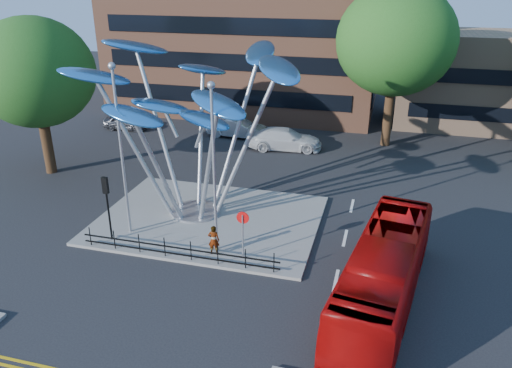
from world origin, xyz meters
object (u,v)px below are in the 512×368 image
(no_entry_sign_island, at_px, (243,227))
(parked_car_mid, at_px, (237,128))
(traffic_light_island, at_px, (106,195))
(red_bus, at_px, (384,273))
(street_lamp_left, at_px, (120,137))
(street_lamp_right, at_px, (214,155))
(parked_car_right, at_px, (285,139))
(tree_right, at_px, (396,41))
(leaf_sculpture, at_px, (190,95))
(pedestrian, at_px, (214,240))
(parked_car_left, at_px, (126,122))
(tree_left, at_px, (35,73))

(no_entry_sign_island, height_order, parked_car_mid, no_entry_sign_island)
(traffic_light_island, bearing_deg, red_bus, -6.83)
(street_lamp_left, height_order, street_lamp_right, street_lamp_left)
(street_lamp_right, distance_m, parked_car_right, 16.45)
(tree_right, relative_size, leaf_sculpture, 0.95)
(pedestrian, distance_m, parked_car_mid, 18.91)
(red_bus, bearing_deg, leaf_sculpture, 160.22)
(parked_car_mid, bearing_deg, tree_right, -81.66)
(tree_right, bearing_deg, leaf_sculpture, -123.31)
(tree_right, xyz_separation_m, parked_car_left, (-21.94, -1.65, -7.38))
(leaf_sculpture, distance_m, traffic_light_island, 6.65)
(street_lamp_right, relative_size, red_bus, 0.79)
(leaf_sculpture, xyz_separation_m, no_entry_sign_island, (4.07, -4.16, -5.06))
(street_lamp_right, height_order, red_bus, street_lamp_right)
(street_lamp_left, relative_size, parked_car_right, 1.56)
(parked_car_left, bearing_deg, street_lamp_right, -142.69)
(street_lamp_left, distance_m, parked_car_mid, 17.95)
(traffic_light_island, height_order, parked_car_mid, traffic_light_island)
(leaf_sculpture, distance_m, red_bus, 13.21)
(pedestrian, xyz_separation_m, parked_car_left, (-14.48, 17.85, -0.26))
(pedestrian, xyz_separation_m, parked_car_right, (-0.03, 16.39, -0.10))
(traffic_light_island, distance_m, pedestrian, 5.80)
(parked_car_mid, bearing_deg, leaf_sculpture, -169.39)
(street_lamp_left, relative_size, red_bus, 0.84)
(leaf_sculpture, bearing_deg, tree_right, 56.69)
(traffic_light_island, distance_m, parked_car_right, 17.38)
(tree_left, xyz_separation_m, leaf_sculpture, (11.93, -3.32, 0.08))
(traffic_light_island, xyz_separation_m, no_entry_sign_island, (7.00, 0.02, -0.80))
(tree_right, height_order, parked_car_mid, tree_right)
(street_lamp_left, bearing_deg, parked_car_mid, 88.31)
(tree_left, distance_m, red_bus, 24.85)
(tree_right, relative_size, street_lamp_right, 1.46)
(street_lamp_right, xyz_separation_m, red_bus, (8.00, -2.12, -3.63))
(traffic_light_island, height_order, parked_car_left, traffic_light_island)
(street_lamp_left, distance_m, parked_car_left, 19.88)
(no_entry_sign_island, height_order, red_bus, red_bus)
(tree_right, relative_size, red_bus, 1.15)
(tree_right, height_order, tree_left, tree_right)
(parked_car_right, bearing_deg, parked_car_mid, 58.20)
(tree_left, distance_m, no_entry_sign_island, 18.35)
(street_lamp_right, relative_size, parked_car_left, 2.16)
(leaf_sculpture, relative_size, parked_car_mid, 2.60)
(leaf_sculpture, bearing_deg, street_lamp_left, -127.40)
(leaf_sculpture, relative_size, street_lamp_right, 1.53)
(traffic_light_island, height_order, no_entry_sign_island, traffic_light_island)
(pedestrian, bearing_deg, tree_left, -35.20)
(traffic_light_island, bearing_deg, street_lamp_left, 63.43)
(tree_right, height_order, street_lamp_right, tree_right)
(tree_right, xyz_separation_m, tree_left, (-22.00, -12.00, -1.24))
(street_lamp_right, bearing_deg, tree_right, 68.46)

